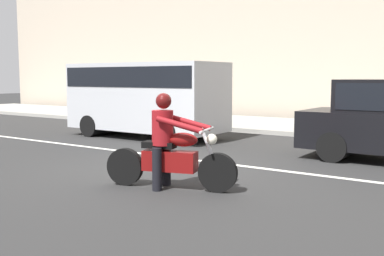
{
  "coord_description": "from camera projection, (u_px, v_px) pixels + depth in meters",
  "views": [
    {
      "loc": [
        5.53,
        -7.13,
        1.77
      ],
      "look_at": [
        1.29,
        -0.99,
        0.94
      ],
      "focal_mm": 43.1,
      "sensor_mm": 36.0,
      "label": 1
    }
  ],
  "objects": [
    {
      "name": "lane_marking_stripe",
      "position": [
        222.0,
        163.0,
        9.47
      ],
      "size": [
        18.0,
        0.14,
        0.01
      ],
      "primitive_type": "cube",
      "color": "silver",
      "rests_on": "ground_plane"
    },
    {
      "name": "motorcycle_with_rider_crimson",
      "position": [
        169.0,
        150.0,
        7.29
      ],
      "size": [
        2.12,
        0.89,
        1.52
      ],
      "color": "black",
      "rests_on": "ground_plane"
    },
    {
      "name": "parked_van_silver",
      "position": [
        146.0,
        94.0,
        13.53
      ],
      "size": [
        4.74,
        1.96,
        2.17
      ],
      "color": "#B2B5BA",
      "rests_on": "ground_plane"
    },
    {
      "name": "sidewalk_slab",
      "position": [
        311.0,
        127.0,
        15.69
      ],
      "size": [
        40.0,
        4.4,
        0.14
      ],
      "primitive_type": "cube",
      "color": "#99968E",
      "rests_on": "ground_plane"
    },
    {
      "name": "ground_plane",
      "position": [
        167.0,
        166.0,
        9.15
      ],
      "size": [
        80.0,
        80.0,
        0.0
      ],
      "primitive_type": "plane",
      "color": "#292929"
    }
  ]
}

